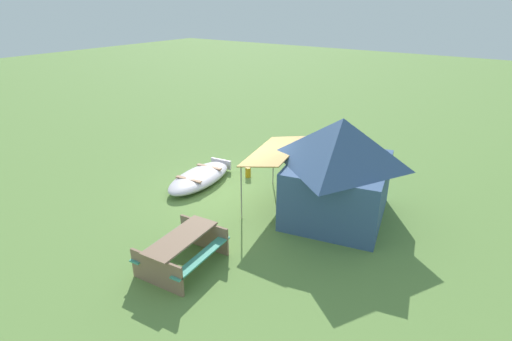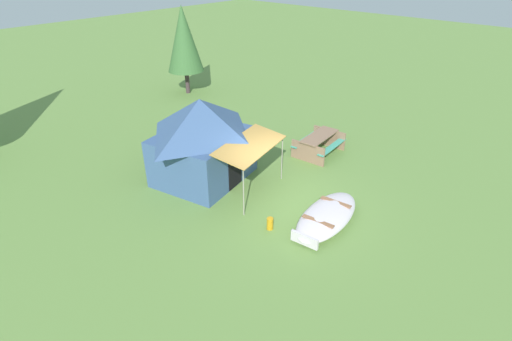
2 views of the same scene
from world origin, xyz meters
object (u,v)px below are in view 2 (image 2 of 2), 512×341
(cooler_box, at_px, (201,193))
(pine_tree_back_right, at_px, (184,39))
(beached_rowboat, at_px, (327,216))
(canvas_cabin_tent, at_px, (202,139))
(picnic_table, at_px, (319,142))
(fuel_can, at_px, (270,224))

(cooler_box, distance_m, pine_tree_back_right, 11.27)
(beached_rowboat, height_order, canvas_cabin_tent, canvas_cabin_tent)
(picnic_table, distance_m, fuel_can, 5.27)
(beached_rowboat, bearing_deg, picnic_table, 37.21)
(beached_rowboat, height_order, pine_tree_back_right, pine_tree_back_right)
(beached_rowboat, relative_size, canvas_cabin_tent, 0.70)
(cooler_box, distance_m, fuel_can, 2.73)
(canvas_cabin_tent, bearing_deg, picnic_table, -24.35)
(picnic_table, height_order, fuel_can, picnic_table)
(beached_rowboat, distance_m, fuel_can, 1.71)
(cooler_box, relative_size, pine_tree_back_right, 0.13)
(canvas_cabin_tent, xyz_separation_m, picnic_table, (4.25, -1.92, -1.01))
(picnic_table, xyz_separation_m, pine_tree_back_right, (1.43, 9.69, 2.43))
(picnic_table, distance_m, pine_tree_back_right, 10.09)
(picnic_table, bearing_deg, canvas_cabin_tent, 155.65)
(canvas_cabin_tent, relative_size, picnic_table, 2.19)
(picnic_table, xyz_separation_m, fuel_can, (-4.97, -1.71, -0.31))
(canvas_cabin_tent, relative_size, cooler_box, 7.50)
(fuel_can, bearing_deg, picnic_table, 18.98)
(canvas_cabin_tent, bearing_deg, pine_tree_back_right, 53.81)
(cooler_box, bearing_deg, beached_rowboat, -67.17)
(beached_rowboat, height_order, picnic_table, picnic_table)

